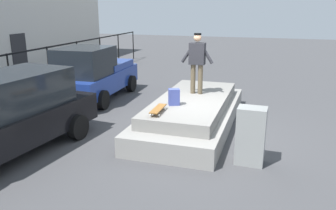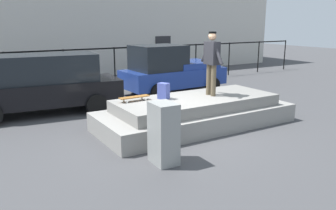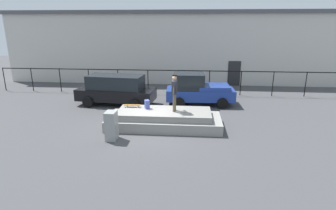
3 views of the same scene
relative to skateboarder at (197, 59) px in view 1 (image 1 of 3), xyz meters
The scene contains 8 objects.
ground_plane 2.21m from the skateboarder, 167.80° to the right, with size 60.00×60.00×0.00m, color #424244.
concrete_ledge 1.54m from the skateboarder, behind, with size 5.46×2.23×0.80m.
skateboarder is the anchor object (origin of this frame).
skateboard 2.38m from the skateboarder, 167.99° to the left, with size 0.83×0.25×0.12m.
backpack 1.61m from the skateboarder, 168.20° to the left, with size 0.28×0.20×0.43m, color #3F4C99.
car_black_hatchback_near 5.30m from the skateboarder, 137.02° to the left, with size 4.89×2.39×1.84m.
car_blue_pickup_mid 4.33m from the skateboarder, 73.89° to the left, with size 4.19×2.10×1.94m.
utility_box 3.36m from the skateboarder, 145.45° to the right, with size 0.44×0.60×1.26m, color gray.
Camera 1 is at (-8.39, -1.87, 3.29)m, focal length 36.63 mm.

